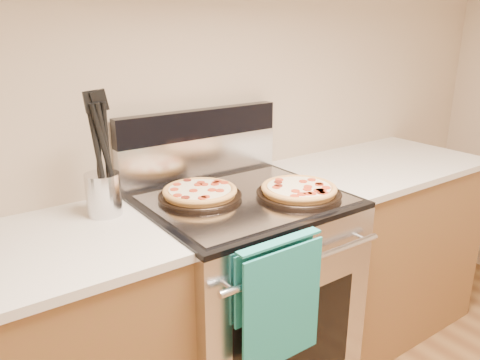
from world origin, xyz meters
TOP-DOWN VIEW (x-y plane):
  - wall_back at (0.00, 2.00)m, footprint 4.00×0.00m
  - range_body at (0.00, 1.65)m, footprint 0.76×0.68m
  - oven_window at (0.00, 1.31)m, footprint 0.56×0.01m
  - cooktop at (0.00, 1.65)m, footprint 0.76×0.68m
  - backsplash_lower at (0.00, 1.96)m, footprint 0.76×0.06m
  - backsplash_upper at (0.00, 1.96)m, footprint 0.76×0.06m
  - oven_handle at (0.00, 1.27)m, footprint 0.70×0.03m
  - dish_towel at (-0.12, 1.27)m, footprint 0.32×0.05m
  - foil_sheet at (0.00, 1.62)m, footprint 0.70×0.55m
  - cabinet_right at (0.88, 1.68)m, footprint 1.00×0.62m
  - countertop_right at (0.88, 1.68)m, footprint 1.02×0.64m
  - pepperoni_pizza_back at (-0.15, 1.72)m, footprint 0.40×0.40m
  - pepperoni_pizza_front at (0.18, 1.52)m, footprint 0.37×0.37m
  - utensil_crock at (-0.49, 1.82)m, footprint 0.16×0.16m

SIDE VIEW (x-z plane):
  - cabinet_right at x=0.88m, z-range 0.00..0.88m
  - range_body at x=0.00m, z-range 0.00..0.90m
  - oven_window at x=0.00m, z-range 0.25..0.65m
  - dish_towel at x=-0.12m, z-range 0.49..0.91m
  - oven_handle at x=0.00m, z-range 0.79..0.81m
  - countertop_right at x=0.88m, z-range 0.88..0.91m
  - cooktop at x=0.00m, z-range 0.90..0.92m
  - foil_sheet at x=0.00m, z-range 0.92..0.93m
  - pepperoni_pizza_back at x=-0.15m, z-range 0.93..0.97m
  - pepperoni_pizza_front at x=0.18m, z-range 0.93..0.97m
  - utensil_crock at x=-0.49m, z-range 0.91..1.06m
  - backsplash_lower at x=0.00m, z-range 0.92..1.10m
  - backsplash_upper at x=0.00m, z-range 1.10..1.22m
  - wall_back at x=0.00m, z-range -0.65..3.35m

